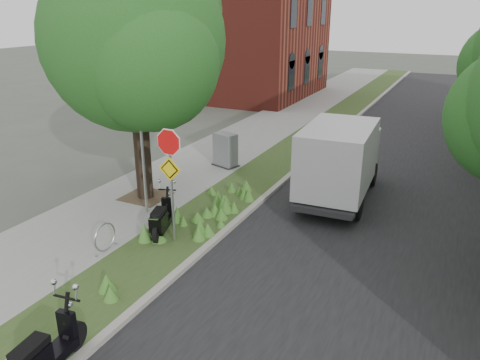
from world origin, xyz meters
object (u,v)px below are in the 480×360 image
Objects in this scene: sign_assembly at (170,163)px; scooter_near at (161,222)px; utility_cabinet at (225,150)px; box_truck at (340,158)px.

sign_assembly is 1.89m from scooter_near.
sign_assembly reaches higher than scooter_near.
scooter_near is at bearing -78.58° from utility_cabinet.
scooter_near is (-0.51, 0.16, -1.81)m from sign_assembly.
sign_assembly is 6.64m from utility_cabinet.
box_truck reaches higher than scooter_near.
sign_assembly is 0.65× the size of box_truck.
scooter_near is 6.18m from utility_cabinet.
utility_cabinet reaches higher than scooter_near.
box_truck is at bearing 59.01° from sign_assembly.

